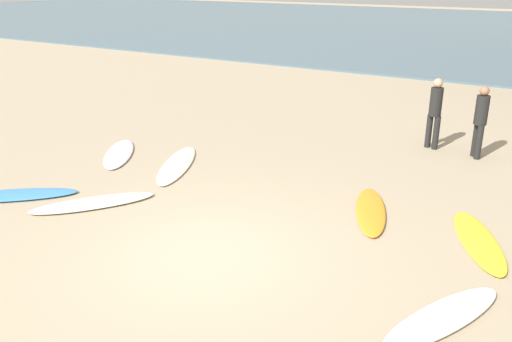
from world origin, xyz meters
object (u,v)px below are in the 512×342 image
at_px(surfboard_0, 443,317).
at_px(surfboard_6, 371,211).
at_px(surfboard_2, 10,195).
at_px(beachgoer_far, 435,110).
at_px(surfboard_5, 119,154).
at_px(surfboard_1, 177,165).
at_px(surfboard_4, 479,241).
at_px(surfboard_3, 93,203).
at_px(beachgoer_mid, 481,119).

relative_size(surfboard_0, surfboard_6, 1.01).
distance_m(surfboard_2, beachgoer_far, 9.22).
bearing_deg(surfboard_6, surfboard_5, -21.70).
relative_size(surfboard_0, beachgoer_far, 1.26).
height_order(surfboard_1, surfboard_4, surfboard_4).
xyz_separation_m(surfboard_4, surfboard_6, (-1.81, 0.20, 0.00)).
xyz_separation_m(surfboard_2, surfboard_4, (7.75, 2.62, -0.00)).
height_order(surfboard_3, beachgoer_mid, beachgoer_mid).
bearing_deg(surfboard_3, beachgoer_mid, 85.84).
height_order(surfboard_4, beachgoer_mid, beachgoer_mid).
xyz_separation_m(beachgoer_mid, beachgoer_far, (-1.03, 0.17, 0.02)).
xyz_separation_m(surfboard_1, beachgoer_mid, (5.35, 3.93, 0.86)).
bearing_deg(surfboard_0, beachgoer_far, 128.71).
height_order(surfboard_2, surfboard_5, surfboard_2).
xyz_separation_m(surfboard_5, surfboard_6, (5.99, -0.02, 0.01)).
height_order(beachgoer_mid, beachgoer_far, beachgoer_far).
distance_m(surfboard_1, beachgoer_far, 6.03).
bearing_deg(beachgoer_mid, surfboard_5, 89.16).
bearing_deg(surfboard_0, surfboard_1, -179.74).
xyz_separation_m(surfboard_3, surfboard_4, (6.18, 2.07, -0.00)).
height_order(surfboard_6, beachgoer_far, beachgoer_far).
xyz_separation_m(surfboard_2, beachgoer_mid, (6.91, 6.87, 0.85)).
bearing_deg(surfboard_3, surfboard_5, 161.34).
bearing_deg(surfboard_1, surfboard_2, -143.08).
bearing_deg(surfboard_1, beachgoer_far, 18.32).
distance_m(surfboard_4, surfboard_6, 1.82).
distance_m(surfboard_1, surfboard_6, 4.39).
relative_size(surfboard_0, beachgoer_mid, 1.29).
height_order(surfboard_2, surfboard_6, same).
bearing_deg(surfboard_5, surfboard_0, -53.52).
xyz_separation_m(surfboard_1, surfboard_5, (-1.60, -0.11, 0.00)).
distance_m(surfboard_5, beachgoer_mid, 8.09).
relative_size(surfboard_4, beachgoer_mid, 1.33).
xyz_separation_m(surfboard_5, beachgoer_mid, (6.95, 4.04, 0.86)).
relative_size(surfboard_4, surfboard_6, 1.04).
relative_size(surfboard_3, beachgoer_mid, 1.35).
bearing_deg(surfboard_2, surfboard_0, -127.86).
height_order(surfboard_0, beachgoer_mid, beachgoer_mid).
bearing_deg(surfboard_1, surfboard_0, -47.94).
relative_size(surfboard_4, beachgoer_far, 1.30).
bearing_deg(surfboard_6, surfboard_0, 104.83).
height_order(surfboard_1, beachgoer_far, beachgoer_far).
bearing_deg(surfboard_2, surfboard_6, -105.02).
height_order(surfboard_2, beachgoer_mid, beachgoer_mid).
distance_m(surfboard_2, beachgoer_mid, 9.78).
height_order(surfboard_6, beachgoer_mid, beachgoer_mid).
bearing_deg(surfboard_2, beachgoer_mid, -85.51).
xyz_separation_m(surfboard_2, surfboard_5, (-0.04, 2.84, -0.01)).
relative_size(surfboard_1, beachgoer_far, 1.51).
bearing_deg(surfboard_0, surfboard_6, 149.33).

